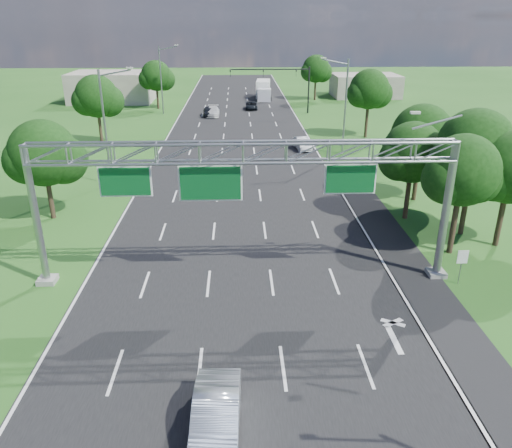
{
  "coord_description": "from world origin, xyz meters",
  "views": [
    {
      "loc": [
        -0.02,
        -13.44,
        14.08
      ],
      "look_at": [
        0.95,
        12.52,
        3.21
      ],
      "focal_mm": 35.0,
      "sensor_mm": 36.0,
      "label": 1
    }
  ],
  "objects_px": {
    "box_truck": "(263,90)",
    "regulatory_sign": "(462,260)",
    "traffic_signal": "(286,79)",
    "sign_gantry": "(245,164)",
    "silver_sedan": "(216,418)"
  },
  "relations": [
    {
      "from": "sign_gantry",
      "to": "traffic_signal",
      "type": "xyz_separation_m",
      "value": [
        7.15,
        53.0,
        -1.72
      ]
    },
    {
      "from": "silver_sedan",
      "to": "traffic_signal",
      "type": "bearing_deg",
      "value": 84.39
    },
    {
      "from": "traffic_signal",
      "to": "box_truck",
      "type": "distance_m",
      "value": 15.91
    },
    {
      "from": "box_truck",
      "to": "regulatory_sign",
      "type": "bearing_deg",
      "value": -78.65
    },
    {
      "from": "sign_gantry",
      "to": "traffic_signal",
      "type": "relative_size",
      "value": 1.92
    },
    {
      "from": "sign_gantry",
      "to": "silver_sedan",
      "type": "relative_size",
      "value": 4.91
    },
    {
      "from": "silver_sedan",
      "to": "regulatory_sign",
      "type": "bearing_deg",
      "value": 40.33
    },
    {
      "from": "sign_gantry",
      "to": "traffic_signal",
      "type": "height_order",
      "value": "sign_gantry"
    },
    {
      "from": "sign_gantry",
      "to": "silver_sedan",
      "type": "height_order",
      "value": "sign_gantry"
    },
    {
      "from": "sign_gantry",
      "to": "box_truck",
      "type": "bearing_deg",
      "value": 86.25
    },
    {
      "from": "regulatory_sign",
      "to": "sign_gantry",
      "type": "bearing_deg",
      "value": 175.17
    },
    {
      "from": "sign_gantry",
      "to": "regulatory_sign",
      "type": "distance_m",
      "value": 13.25
    },
    {
      "from": "regulatory_sign",
      "to": "box_truck",
      "type": "xyz_separation_m",
      "value": [
        -7.59,
        69.27,
        -0.0
      ]
    },
    {
      "from": "traffic_signal",
      "to": "box_truck",
      "type": "bearing_deg",
      "value": 99.94
    },
    {
      "from": "regulatory_sign",
      "to": "box_truck",
      "type": "relative_size",
      "value": 0.25
    }
  ]
}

